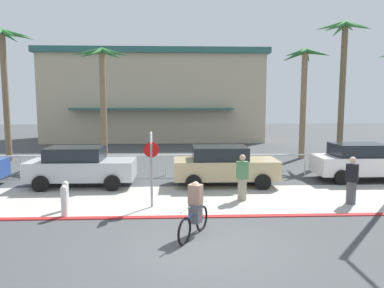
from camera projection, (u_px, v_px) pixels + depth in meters
ground_plane at (188, 170)px, 18.78m from camera, size 80.00×80.00×0.00m
sidewalk_strip at (193, 199)px, 13.02m from camera, size 44.00×4.00×0.02m
curb_paint at (196, 217)px, 11.04m from camera, size 44.00×0.24×0.03m
building_backdrop at (156, 96)px, 34.37m from camera, size 20.09×10.04×8.19m
rail_fence at (189, 159)px, 17.19m from camera, size 25.26×0.08×1.04m
stop_sign_bike_lane at (151, 159)px, 11.87m from camera, size 0.52×0.56×2.56m
bollard_1 at (66, 195)px, 11.63m from camera, size 0.20×0.20×1.00m
bollard_2 at (64, 201)px, 11.02m from camera, size 0.20×0.20×1.00m
palm_tree_0 at (4, 59)px, 20.93m from camera, size 3.31×3.20×7.86m
palm_tree_1 at (102, 76)px, 21.04m from camera, size 3.32×3.22×6.77m
palm_tree_2 at (304, 78)px, 22.14m from camera, size 2.96×3.19×6.87m
palm_tree_3 at (343, 57)px, 21.64m from camera, size 3.62×3.56×8.46m
car_silver_1 at (81, 166)px, 14.99m from camera, size 4.40×2.02×1.69m
car_tan_2 at (224, 165)px, 15.19m from camera, size 4.40×2.02×1.69m
car_white_3 at (362, 161)px, 16.19m from camera, size 4.40×2.02×1.69m
cyclist_blue_0 at (195, 211)px, 9.43m from camera, size 0.89×1.64×1.50m
pedestrian_0 at (352, 183)px, 12.35m from camera, size 0.48×0.44×1.68m
pedestrian_1 at (242, 179)px, 12.83m from camera, size 0.41×0.34×1.69m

